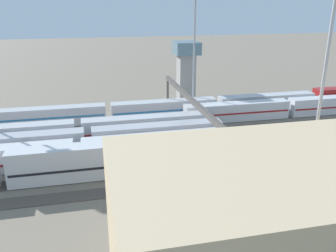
{
  "coord_description": "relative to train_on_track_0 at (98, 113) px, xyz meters",
  "views": [
    {
      "loc": [
        5.77,
        57.78,
        24.41
      ],
      "look_at": [
        -7.81,
        -2.7,
        2.5
      ],
      "focal_mm": 38.12,
      "sensor_mm": 36.0,
      "label": 1
    }
  ],
  "objects": [
    {
      "name": "train_on_track_2",
      "position": [
        16.02,
        10.0,
        -0.05
      ],
      "size": [
        71.4,
        3.06,
        3.8
      ],
      "color": "#B7BABF",
      "rests_on": "ground_plane"
    },
    {
      "name": "light_mast_3",
      "position": [
        -28.8,
        32.21,
        18.19
      ],
      "size": [
        2.8,
        0.7,
        32.59
      ],
      "color": "#9EA0A5",
      "rests_on": "ground_plane"
    },
    {
      "name": "track_bed_4",
      "position": [
        -4.47,
        20.0,
        -1.99
      ],
      "size": [
        140.0,
        2.8,
        0.12
      ],
      "primitive_type": "cube",
      "color": "#4C443D",
      "rests_on": "ground_plane"
    },
    {
      "name": "track_bed_1",
      "position": [
        -4.47,
        5.0,
        -1.99
      ],
      "size": [
        140.0,
        2.8,
        0.12
      ],
      "primitive_type": "cube",
      "color": "#4C443D",
      "rests_on": "ground_plane"
    },
    {
      "name": "track_bed_3",
      "position": [
        -4.47,
        15.0,
        -1.99
      ],
      "size": [
        140.0,
        2.8,
        0.12
      ],
      "primitive_type": "cube",
      "color": "#3D3833",
      "rests_on": "ground_plane"
    },
    {
      "name": "train_on_track_1",
      "position": [
        -41.11,
        5.0,
        -0.04
      ],
      "size": [
        47.2,
        3.06,
        3.8
      ],
      "color": "silver",
      "rests_on": "ground_plane"
    },
    {
      "name": "train_on_track_0",
      "position": [
        0.0,
        0.0,
        0.0
      ],
      "size": [
        139.0,
        3.06,
        4.4
      ],
      "color": "maroon",
      "rests_on": "ground_plane"
    },
    {
      "name": "light_mast_2",
      "position": [
        -21.35,
        -2.21,
        15.36
      ],
      "size": [
        2.8,
        0.7,
        27.35
      ],
      "color": "#9EA0A5",
      "rests_on": "ground_plane"
    },
    {
      "name": "track_bed_6",
      "position": [
        -4.47,
        30.0,
        -1.99
      ],
      "size": [
        140.0,
        2.8,
        0.12
      ],
      "primitive_type": "cube",
      "color": "#4C443D",
      "rests_on": "ground_plane"
    },
    {
      "name": "track_bed_2",
      "position": [
        -4.47,
        10.0,
        -1.99
      ],
      "size": [
        140.0,
        2.8,
        0.12
      ],
      "primitive_type": "cube",
      "color": "#3D3833",
      "rests_on": "ground_plane"
    },
    {
      "name": "train_on_track_3",
      "position": [
        14.31,
        15.0,
        -0.04
      ],
      "size": [
        71.4,
        3.06,
        3.8
      ],
      "color": "#A8AAB2",
      "rests_on": "ground_plane"
    },
    {
      "name": "train_on_track_5",
      "position": [
        -10.38,
        25.0,
        0.55
      ],
      "size": [
        95.6,
        3.06,
        5.0
      ],
      "color": "silver",
      "rests_on": "ground_plane"
    },
    {
      "name": "control_tower",
      "position": [
        -22.45,
        -12.36,
        6.6
      ],
      "size": [
        6.0,
        6.0,
        14.92
      ],
      "color": "gray",
      "rests_on": "ground_plane"
    },
    {
      "name": "signal_gantry",
      "position": [
        -15.45,
        15.0,
        5.6
      ],
      "size": [
        0.7,
        35.0,
        8.8
      ],
      "color": "#4C4742",
      "rests_on": "ground_plane"
    },
    {
      "name": "track_bed_5",
      "position": [
        -4.47,
        25.0,
        -1.99
      ],
      "size": [
        140.0,
        2.8,
        0.12
      ],
      "primitive_type": "cube",
      "color": "#3D3833",
      "rests_on": "ground_plane"
    },
    {
      "name": "ground_plane",
      "position": [
        -4.47,
        15.0,
        -2.05
      ],
      "size": [
        400.0,
        400.0,
        0.0
      ],
      "primitive_type": "plane",
      "color": "#756B5B"
    },
    {
      "name": "track_bed_0",
      "position": [
        -4.47,
        -0.0,
        -1.99
      ],
      "size": [
        140.0,
        2.8,
        0.12
      ],
      "primitive_type": "cube",
      "color": "#3D3833",
      "rests_on": "ground_plane"
    }
  ]
}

